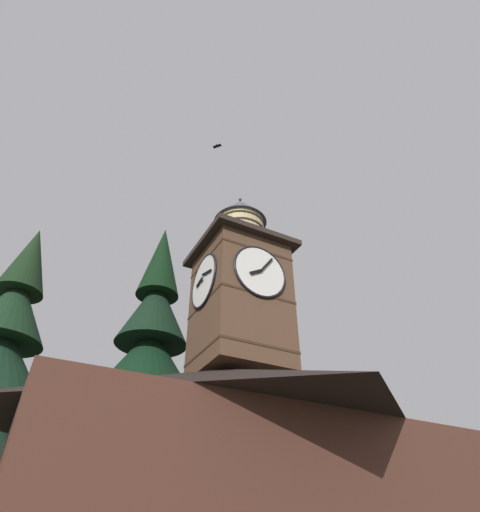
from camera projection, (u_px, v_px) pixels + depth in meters
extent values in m
pyramid|color=black|center=(227.00, 403.00, 14.74)|extent=(13.47, 10.10, 2.42)
cube|color=brown|center=(240.00, 311.00, 17.77)|extent=(3.32, 3.32, 5.62)
cube|color=#3C291C|center=(240.00, 360.00, 16.53)|extent=(3.36, 3.36, 0.10)
cube|color=#3C291C|center=(240.00, 312.00, 17.75)|extent=(3.36, 3.36, 0.10)
cube|color=#3C291C|center=(240.00, 269.00, 18.97)|extent=(3.36, 3.36, 0.10)
cylinder|color=white|center=(260.00, 272.00, 17.11)|extent=(2.29, 0.10, 2.29)
torus|color=black|center=(260.00, 271.00, 17.10)|extent=(2.39, 0.10, 2.39)
cube|color=black|center=(256.00, 272.00, 16.86)|extent=(0.56, 0.04, 0.38)
cube|color=black|center=(267.00, 264.00, 17.37)|extent=(0.62, 0.04, 0.80)
sphere|color=black|center=(261.00, 270.00, 17.03)|extent=(0.10, 0.10, 0.10)
cylinder|color=white|center=(204.00, 281.00, 17.69)|extent=(0.10, 2.29, 2.29)
torus|color=black|center=(204.00, 281.00, 17.68)|extent=(0.10, 2.39, 2.39)
cube|color=black|center=(199.00, 282.00, 17.89)|extent=(0.04, 0.59, 0.24)
cube|color=black|center=(207.00, 272.00, 17.41)|extent=(0.04, 0.92, 0.35)
sphere|color=black|center=(202.00, 280.00, 17.65)|extent=(0.10, 0.10, 0.10)
cube|color=#2D231E|center=(240.00, 254.00, 19.46)|extent=(4.02, 4.02, 0.25)
cylinder|color=tan|center=(240.00, 237.00, 20.02)|extent=(2.24, 2.24, 1.69)
cylinder|color=#2D2319|center=(240.00, 248.00, 19.66)|extent=(2.30, 2.30, 0.10)
cylinder|color=#2D2319|center=(240.00, 241.00, 19.90)|extent=(2.30, 2.30, 0.10)
cylinder|color=#2D2319|center=(240.00, 233.00, 20.14)|extent=(2.30, 2.30, 0.10)
cylinder|color=#2D2319|center=(240.00, 227.00, 20.39)|extent=(2.30, 2.30, 0.10)
cone|color=#424C5B|center=(240.00, 212.00, 20.93)|extent=(2.54, 2.54, 1.44)
sphere|color=#384251|center=(240.00, 199.00, 21.40)|extent=(0.16, 0.16, 0.16)
cone|color=black|center=(133.00, 485.00, 16.65)|extent=(7.15, 7.15, 4.17)
cone|color=black|center=(141.00, 419.00, 18.10)|extent=(5.90, 5.90, 3.88)
cone|color=black|center=(148.00, 363.00, 19.53)|extent=(4.65, 4.65, 3.57)
cone|color=black|center=(155.00, 311.00, 21.07)|extent=(3.41, 3.41, 3.60)
cone|color=black|center=(162.00, 261.00, 22.80)|extent=(2.16, 2.16, 4.30)
cone|color=black|center=(13.00, 309.00, 19.12)|extent=(3.40, 3.40, 3.28)
cone|color=black|center=(30.00, 260.00, 20.67)|extent=(2.16, 2.16, 3.71)
sphere|color=silver|center=(188.00, 428.00, 47.87)|extent=(1.64, 1.64, 1.64)
ellipsoid|color=black|center=(217.00, 146.00, 22.92)|extent=(0.25, 0.24, 0.13)
cube|color=black|center=(219.00, 145.00, 22.89)|extent=(0.27, 0.28, 0.07)
cube|color=black|center=(215.00, 147.00, 22.96)|extent=(0.27, 0.28, 0.07)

